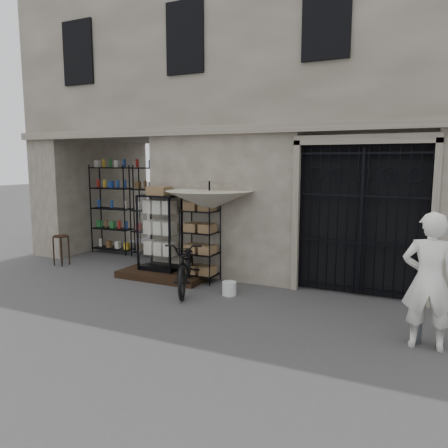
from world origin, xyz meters
The scene contains 14 objects.
ground centered at (0.00, 0.00, 0.00)m, with size 80.00×80.00×0.00m, color #242428.
main_building centered at (0.00, 4.00, 4.50)m, with size 14.00×4.00×9.00m, color #9E9284.
shop_recess centered at (-4.50, 2.80, 1.50)m, with size 3.00×1.70×3.00m, color black.
shop_shelving centered at (-4.55, 3.30, 1.25)m, with size 2.70×0.50×2.50m, color black.
iron_gate centered at (1.75, 2.28, 1.50)m, with size 2.50×0.21×3.00m.
step_platform centered at (-2.40, 1.55, 0.07)m, with size 2.00×0.90×0.15m, color black.
display_cabinet centered at (-2.57, 1.72, 0.91)m, with size 0.87×0.55×1.84m.
wire_rack centered at (-1.53, 1.72, 0.81)m, with size 0.86×0.75×1.65m.
market_umbrella centered at (-1.28, 1.70, 1.89)m, with size 1.83×1.85×2.63m.
white_bucket centered at (-0.53, 1.08, 0.13)m, with size 0.28×0.28×0.27m, color silver.
bicycle centered at (-1.44, 1.01, 0.00)m, with size 0.69×1.05×1.99m, color black.
wooden_stool centered at (-5.41, 1.51, 0.40)m, with size 0.47×0.47×0.76m.
steel_bollard centered at (2.87, 0.21, 0.36)m, with size 0.13×0.13×0.72m, color #575C62.
shopkeeper centered at (2.98, 0.08, 0.00)m, with size 0.70×1.93×0.46m, color white.
Camera 1 is at (2.97, -6.41, 2.59)m, focal length 35.00 mm.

